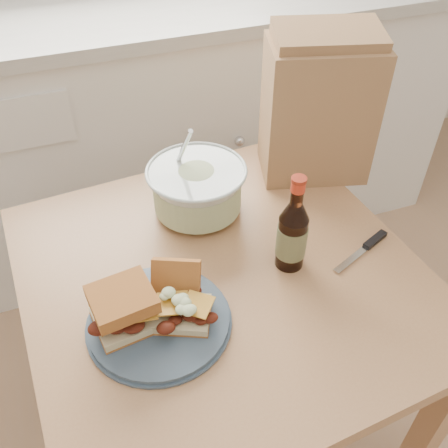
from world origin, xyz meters
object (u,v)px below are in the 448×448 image
object	(u,v)px
dining_table	(223,301)
beer_bottle	(292,234)
coleslaw_bowl	(197,190)
paper_bag	(318,111)
plate	(159,321)

from	to	relation	value
dining_table	beer_bottle	bearing A→B (deg)	-14.61
coleslaw_bowl	beer_bottle	xyz separation A→B (m)	(0.13, -0.24, 0.03)
dining_table	paper_bag	xyz separation A→B (m)	(0.35, 0.28, 0.27)
plate	beer_bottle	distance (m)	0.32
coleslaw_bowl	paper_bag	distance (m)	0.36
dining_table	plate	distance (m)	0.22
coleslaw_bowl	plate	bearing A→B (deg)	-120.43
plate	paper_bag	world-z (taller)	paper_bag
coleslaw_bowl	beer_bottle	distance (m)	0.27
coleslaw_bowl	beer_bottle	bearing A→B (deg)	-61.14
beer_bottle	plate	bearing A→B (deg)	-178.20
coleslaw_bowl	paper_bag	xyz separation A→B (m)	(0.34, 0.06, 0.11)
coleslaw_bowl	paper_bag	world-z (taller)	paper_bag
dining_table	plate	xyz separation A→B (m)	(-0.16, -0.09, 0.11)
dining_table	coleslaw_bowl	xyz separation A→B (m)	(0.01, 0.21, 0.16)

